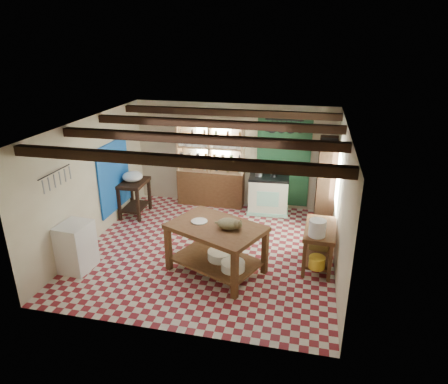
% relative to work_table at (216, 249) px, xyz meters
% --- Properties ---
extents(floor, '(5.00, 5.00, 0.02)m').
position_rel_work_table_xyz_m(floor, '(-0.34, 0.74, -0.48)').
color(floor, maroon).
rests_on(floor, ground).
extents(ceiling, '(5.00, 5.00, 0.02)m').
position_rel_work_table_xyz_m(ceiling, '(-0.34, 0.74, 2.13)').
color(ceiling, '#45464A').
rests_on(ceiling, wall_back).
extents(wall_back, '(5.00, 0.04, 2.60)m').
position_rel_work_table_xyz_m(wall_back, '(-0.34, 3.24, 0.83)').
color(wall_back, beige).
rests_on(wall_back, floor).
extents(wall_front, '(5.00, 0.04, 2.60)m').
position_rel_work_table_xyz_m(wall_front, '(-0.34, -1.76, 0.83)').
color(wall_front, beige).
rests_on(wall_front, floor).
extents(wall_left, '(0.04, 5.00, 2.60)m').
position_rel_work_table_xyz_m(wall_left, '(-2.84, 0.74, 0.83)').
color(wall_left, beige).
rests_on(wall_left, floor).
extents(wall_right, '(0.04, 5.00, 2.60)m').
position_rel_work_table_xyz_m(wall_right, '(2.16, 0.74, 0.83)').
color(wall_right, beige).
rests_on(wall_right, floor).
extents(ceiling_beams, '(5.00, 3.80, 0.15)m').
position_rel_work_table_xyz_m(ceiling_beams, '(-0.34, 0.74, 2.01)').
color(ceiling_beams, black).
rests_on(ceiling_beams, ceiling).
extents(blue_wall_patch, '(0.04, 1.40, 1.60)m').
position_rel_work_table_xyz_m(blue_wall_patch, '(-2.81, 1.64, 0.63)').
color(blue_wall_patch, blue).
rests_on(blue_wall_patch, wall_left).
extents(green_wall_patch, '(1.30, 0.04, 2.30)m').
position_rel_work_table_xyz_m(green_wall_patch, '(0.91, 3.21, 0.78)').
color(green_wall_patch, '#215331').
rests_on(green_wall_patch, wall_back).
extents(window_back, '(0.90, 0.02, 0.80)m').
position_rel_work_table_xyz_m(window_back, '(-0.84, 3.22, 1.23)').
color(window_back, silver).
rests_on(window_back, wall_back).
extents(window_right, '(0.02, 1.30, 1.20)m').
position_rel_work_table_xyz_m(window_right, '(2.14, 1.74, 0.93)').
color(window_right, silver).
rests_on(window_right, wall_right).
extents(utensil_rail, '(0.06, 0.90, 0.28)m').
position_rel_work_table_xyz_m(utensil_rail, '(-2.78, -0.46, 1.31)').
color(utensil_rail, black).
rests_on(utensil_rail, wall_left).
extents(pot_rack, '(0.86, 0.12, 0.36)m').
position_rel_work_table_xyz_m(pot_rack, '(0.91, 2.79, 1.71)').
color(pot_rack, black).
rests_on(pot_rack, ceiling).
extents(shelving_unit, '(1.70, 0.34, 2.20)m').
position_rel_work_table_xyz_m(shelving_unit, '(-0.89, 3.05, 0.63)').
color(shelving_unit, '#DCAC7F').
rests_on(shelving_unit, floor).
extents(tall_rack, '(0.40, 0.86, 2.00)m').
position_rel_work_table_xyz_m(tall_rack, '(1.94, 2.54, 0.53)').
color(tall_rack, black).
rests_on(tall_rack, floor).
extents(work_table, '(1.95, 1.67, 0.93)m').
position_rel_work_table_xyz_m(work_table, '(0.00, 0.00, 0.00)').
color(work_table, brown).
rests_on(work_table, floor).
extents(stove, '(1.00, 0.71, 0.93)m').
position_rel_work_table_xyz_m(stove, '(0.62, 2.89, 0.00)').
color(stove, silver).
rests_on(stove, floor).
extents(prep_table, '(0.61, 0.87, 0.86)m').
position_rel_work_table_xyz_m(prep_table, '(-2.54, 2.03, -0.03)').
color(prep_table, black).
rests_on(prep_table, floor).
extents(white_cabinet, '(0.56, 0.65, 0.92)m').
position_rel_work_table_xyz_m(white_cabinet, '(-2.56, -0.49, -0.01)').
color(white_cabinet, white).
rests_on(white_cabinet, floor).
extents(right_counter, '(0.62, 1.15, 0.80)m').
position_rel_work_table_xyz_m(right_counter, '(1.84, 0.62, -0.07)').
color(right_counter, brown).
rests_on(right_counter, floor).
extents(cat, '(0.49, 0.42, 0.19)m').
position_rel_work_table_xyz_m(cat, '(0.25, -0.06, 0.56)').
color(cat, olive).
rests_on(cat, work_table).
extents(steel_tray, '(0.40, 0.40, 0.02)m').
position_rel_work_table_xyz_m(steel_tray, '(-0.34, 0.10, 0.48)').
color(steel_tray, '#95949B').
rests_on(steel_tray, work_table).
extents(basin_large, '(0.61, 0.61, 0.16)m').
position_rel_work_table_xyz_m(basin_large, '(0.07, 0.03, -0.14)').
color(basin_large, white).
rests_on(basin_large, work_table).
extents(basin_small, '(0.56, 0.56, 0.15)m').
position_rel_work_table_xyz_m(basin_small, '(0.37, -0.27, -0.14)').
color(basin_small, white).
rests_on(basin_small, work_table).
extents(kettle_left, '(0.19, 0.19, 0.21)m').
position_rel_work_table_xyz_m(kettle_left, '(0.37, 2.87, 0.57)').
color(kettle_left, '#95949B').
rests_on(kettle_left, stove).
extents(kettle_right, '(0.17, 0.17, 0.19)m').
position_rel_work_table_xyz_m(kettle_right, '(0.72, 2.90, 0.57)').
color(kettle_right, black).
rests_on(kettle_right, stove).
extents(enamel_bowl, '(0.50, 0.50, 0.24)m').
position_rel_work_table_xyz_m(enamel_bowl, '(-2.54, 2.03, 0.52)').
color(enamel_bowl, white).
rests_on(enamel_bowl, prep_table).
extents(white_bucket, '(0.32, 0.32, 0.30)m').
position_rel_work_table_xyz_m(white_bucket, '(1.77, 0.27, 0.48)').
color(white_bucket, white).
rests_on(white_bucket, right_counter).
extents(wicker_basket, '(0.39, 0.32, 0.26)m').
position_rel_work_table_xyz_m(wicker_basket, '(1.86, 0.92, -0.12)').
color(wicker_basket, '#A38742').
rests_on(wicker_basket, right_counter).
extents(yellow_tub, '(0.31, 0.31, 0.21)m').
position_rel_work_table_xyz_m(yellow_tub, '(1.82, 0.17, -0.15)').
color(yellow_tub, gold).
rests_on(yellow_tub, right_counter).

